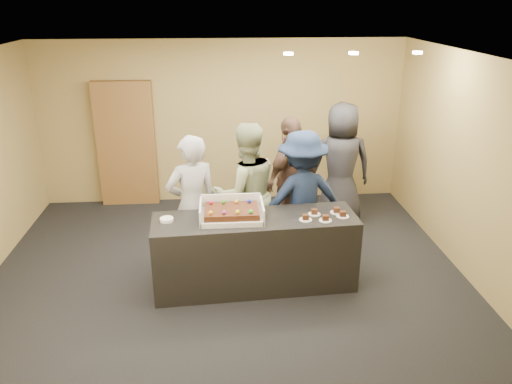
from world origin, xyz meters
TOP-DOWN VIEW (x-y plane):
  - room at (0.00, 0.00)m, footprint 6.04×6.00m
  - serving_counter at (0.33, -0.36)m, footprint 2.44×0.85m
  - storage_cabinet at (-1.59, 2.41)m, footprint 0.94×0.15m
  - cake_box at (0.06, -0.33)m, footprint 0.73×0.51m
  - sheet_cake at (0.06, -0.36)m, footprint 0.63×0.43m
  - plate_stack at (-0.69, -0.36)m, footprint 0.16×0.16m
  - slice_a at (0.91, -0.46)m, footprint 0.15×0.15m
  - slice_b at (1.04, -0.31)m, footprint 0.15×0.15m
  - slice_c at (1.14, -0.49)m, footprint 0.15×0.15m
  - slice_d at (1.31, -0.28)m, footprint 0.15×0.15m
  - slice_e at (1.36, -0.40)m, footprint 0.15×0.15m
  - person_server_grey at (-0.42, 0.09)m, footprint 0.77×0.64m
  - person_sage_man at (0.26, 0.32)m, footprint 1.06×0.92m
  - person_navy_man at (0.98, 0.23)m, footprint 1.25×0.86m
  - person_brown_extra at (0.95, 0.98)m, footprint 1.05×1.05m
  - person_dark_suit at (1.75, 1.35)m, footprint 0.93×0.61m
  - ceiling_spotlights at (1.60, 0.50)m, footprint 1.72×0.12m

SIDE VIEW (x-z plane):
  - serving_counter at x=0.33m, z-range 0.00..0.90m
  - person_navy_man at x=0.98m, z-range 0.00..1.78m
  - person_brown_extra at x=0.95m, z-range 0.00..1.79m
  - person_server_grey at x=-0.42m, z-range 0.00..1.80m
  - plate_stack at x=-0.69m, z-range 0.90..0.94m
  - slice_a at x=0.91m, z-range 0.89..0.96m
  - slice_b at x=1.04m, z-range 0.89..0.96m
  - slice_c at x=1.14m, z-range 0.89..0.96m
  - slice_d at x=1.31m, z-range 0.89..0.96m
  - slice_e at x=1.36m, z-range 0.89..0.96m
  - person_sage_man at x=0.26m, z-range 0.00..1.87m
  - person_dark_suit at x=1.75m, z-range 0.00..1.89m
  - cake_box at x=0.06m, z-range 0.84..1.06m
  - sheet_cake at x=0.06m, z-range 0.94..1.06m
  - storage_cabinet at x=-1.59m, z-range 0.00..2.08m
  - room at x=0.00m, z-range 0.00..2.70m
  - ceiling_spotlights at x=1.60m, z-range 2.66..2.69m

